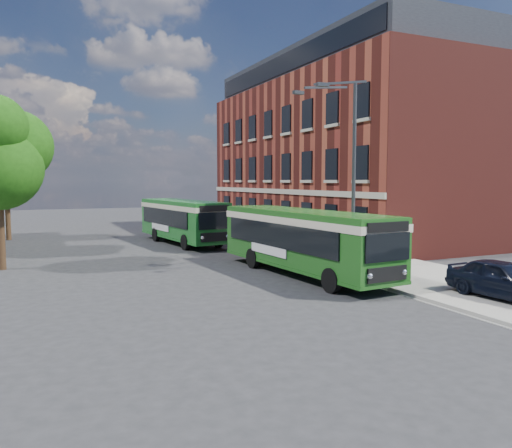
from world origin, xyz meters
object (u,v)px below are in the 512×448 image
bus_rear (183,218)px  parked_car (504,279)px  bus_front (303,236)px  street_lamp (347,173)px

bus_rear → parked_car: bus_rear is taller
bus_front → bus_rear: size_ratio=1.10×
bus_rear → parked_car: bearing=-74.6°
street_lamp → bus_rear: street_lamp is taller
bus_rear → parked_car: size_ratio=2.47×
street_lamp → bus_rear: size_ratio=0.87×
street_lamp → bus_front: 3.75m
bus_front → bus_rear: bearing=97.9°
street_lamp → bus_front: street_lamp is taller
street_lamp → bus_rear: 14.71m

